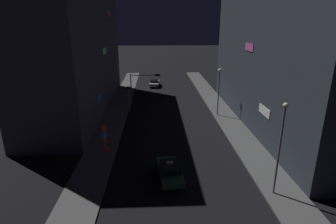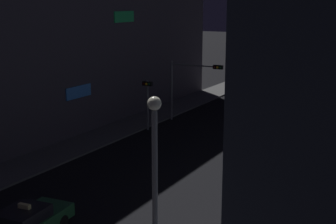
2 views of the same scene
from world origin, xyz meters
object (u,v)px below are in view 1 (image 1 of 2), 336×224
Objects in this scene: traffic_light_overhead at (143,82)px; sign_pole_left at (105,142)px; street_lamp_far_block at (219,83)px; far_car at (155,83)px; street_lamp_near_block at (281,141)px; taxi at (170,171)px; traffic_light_left_kerb at (129,94)px.

sign_pole_left is (-2.54, -19.71, -1.23)m from traffic_light_overhead.
sign_pole_left is at bearing -133.97° from street_lamp_far_block.
traffic_light_overhead is 12.31m from street_lamp_far_block.
far_car is 38.92m from street_lamp_near_block.
street_lamp_near_block reaches higher than street_lamp_far_block.
street_lamp_near_block is (13.54, -4.80, 2.02)m from sign_pole_left.
traffic_light_overhead is at bearing 150.96° from street_lamp_far_block.
street_lamp_far_block is (7.61, 15.95, 4.01)m from taxi.
far_car is at bearing 82.14° from traffic_light_overhead.
taxi is 0.63× the size of street_lamp_near_block.
sign_pole_left is 19.25m from street_lamp_far_block.
street_lamp_far_block is at bearing 46.03° from sign_pole_left.
traffic_light_overhead reaches higher than taxi.
traffic_light_left_kerb is 15.80m from sign_pole_left.
traffic_light_left_kerb is 0.54× the size of street_lamp_near_block.
sign_pole_left is (-4.35, -32.84, 1.73)m from far_car.
street_lamp_far_block is (10.73, -5.96, 1.05)m from traffic_light_overhead.
sign_pole_left reaches higher than far_car.
taxi is 9.11m from street_lamp_near_block.
traffic_light_left_kerb is at bearing 170.84° from street_lamp_far_block.
traffic_light_left_kerb is 0.98× the size of sign_pole_left.
street_lamp_near_block is 18.56m from street_lamp_far_block.
street_lamp_near_block is at bearing -76.28° from far_car.
far_car is 1.16× the size of traffic_light_left_kerb.
traffic_light_overhead is at bearing -97.86° from far_car.
traffic_light_left_kerb is 24.32m from street_lamp_near_block.
traffic_light_left_kerb is at bearing -102.09° from far_car.
far_car is at bearing 77.91° from traffic_light_left_kerb.
traffic_light_overhead reaches higher than sign_pole_left.
street_lamp_near_block is (7.88, -2.60, 3.74)m from taxi.
taxi is 1.15× the size of sign_pole_left.
taxi is 0.70× the size of street_lamp_far_block.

